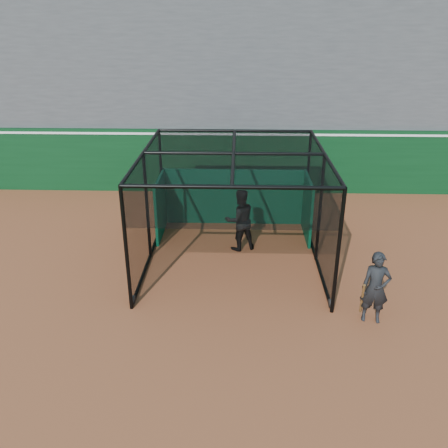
{
  "coord_description": "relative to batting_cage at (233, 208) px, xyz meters",
  "views": [
    {
      "loc": [
        0.62,
        -9.58,
        6.58
      ],
      "look_at": [
        0.26,
        2.0,
        1.4
      ],
      "focal_mm": 38.0,
      "sensor_mm": 36.0,
      "label": 1
    }
  ],
  "objects": [
    {
      "name": "outfield_wall",
      "position": [
        -0.49,
        5.79,
        -0.28
      ],
      "size": [
        50.0,
        0.5,
        2.5
      ],
      "color": "#093416",
      "rests_on": "ground"
    },
    {
      "name": "batting_cage",
      "position": [
        0.0,
        0.0,
        0.0
      ],
      "size": [
        4.93,
        5.42,
        3.15
      ],
      "color": "black",
      "rests_on": "ground"
    },
    {
      "name": "batter",
      "position": [
        0.2,
        0.61,
        -0.62
      ],
      "size": [
        1.12,
        0.99,
        1.9
      ],
      "primitive_type": "imported",
      "rotation": [
        0.0,
        0.0,
        3.49
      ],
      "color": "black",
      "rests_on": "ground"
    },
    {
      "name": "ground",
      "position": [
        -0.49,
        -2.71,
        -1.57
      ],
      "size": [
        120.0,
        120.0,
        0.0
      ],
      "primitive_type": "plane",
      "color": "brown",
      "rests_on": "ground"
    },
    {
      "name": "grandstand",
      "position": [
        -0.49,
        9.56,
        2.9
      ],
      "size": [
        50.0,
        7.85,
        8.95
      ],
      "color": "#4C4C4F",
      "rests_on": "ground"
    },
    {
      "name": "on_deck_player",
      "position": [
        3.28,
        -2.98,
        -0.7
      ],
      "size": [
        0.69,
        0.51,
        1.74
      ],
      "color": "black",
      "rests_on": "ground"
    }
  ]
}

